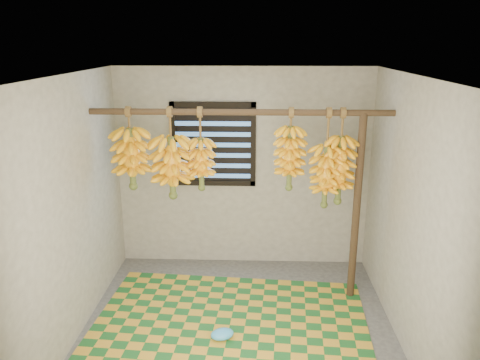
{
  "coord_description": "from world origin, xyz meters",
  "views": [
    {
      "loc": [
        0.17,
        -3.88,
        2.68
      ],
      "look_at": [
        0.0,
        0.55,
        1.35
      ],
      "focal_mm": 35.0,
      "sensor_mm": 36.0,
      "label": 1
    }
  ],
  "objects_px": {
    "woven_mat": "(228,333)",
    "support_post": "(356,209)",
    "plastic_bag": "(222,334)",
    "banana_bunch_a": "(132,159)",
    "banana_bunch_c": "(201,164)",
    "banana_bunch_b": "(172,167)",
    "banana_bunch_e": "(326,176)",
    "banana_bunch_d": "(290,158)",
    "banana_bunch_f": "(339,170)"
  },
  "relations": [
    {
      "from": "banana_bunch_e",
      "to": "banana_bunch_f",
      "type": "relative_size",
      "value": 1.04
    },
    {
      "from": "banana_bunch_a",
      "to": "banana_bunch_f",
      "type": "height_order",
      "value": "same"
    },
    {
      "from": "banana_bunch_b",
      "to": "banana_bunch_e",
      "type": "distance_m",
      "value": 1.57
    },
    {
      "from": "woven_mat",
      "to": "banana_bunch_a",
      "type": "relative_size",
      "value": 3.17
    },
    {
      "from": "woven_mat",
      "to": "plastic_bag",
      "type": "relative_size",
      "value": 12.0
    },
    {
      "from": "support_post",
      "to": "banana_bunch_f",
      "type": "height_order",
      "value": "banana_bunch_f"
    },
    {
      "from": "woven_mat",
      "to": "banana_bunch_e",
      "type": "distance_m",
      "value": 1.81
    },
    {
      "from": "support_post",
      "to": "woven_mat",
      "type": "bearing_deg",
      "value": -150.19
    },
    {
      "from": "support_post",
      "to": "banana_bunch_e",
      "type": "distance_m",
      "value": 0.49
    },
    {
      "from": "banana_bunch_f",
      "to": "woven_mat",
      "type": "bearing_deg",
      "value": -145.84
    },
    {
      "from": "banana_bunch_d",
      "to": "banana_bunch_e",
      "type": "distance_m",
      "value": 0.41
    },
    {
      "from": "banana_bunch_b",
      "to": "plastic_bag",
      "type": "bearing_deg",
      "value": -56.15
    },
    {
      "from": "banana_bunch_a",
      "to": "banana_bunch_d",
      "type": "height_order",
      "value": "same"
    },
    {
      "from": "banana_bunch_a",
      "to": "banana_bunch_f",
      "type": "bearing_deg",
      "value": -0.0
    },
    {
      "from": "woven_mat",
      "to": "support_post",
      "type": "bearing_deg",
      "value": 29.81
    },
    {
      "from": "support_post",
      "to": "banana_bunch_f",
      "type": "xyz_separation_m",
      "value": [
        -0.2,
        0.0,
        0.42
      ]
    },
    {
      "from": "banana_bunch_c",
      "to": "banana_bunch_e",
      "type": "relative_size",
      "value": 0.83
    },
    {
      "from": "banana_bunch_a",
      "to": "banana_bunch_c",
      "type": "height_order",
      "value": "same"
    },
    {
      "from": "banana_bunch_a",
      "to": "banana_bunch_b",
      "type": "relative_size",
      "value": 0.9
    },
    {
      "from": "support_post",
      "to": "banana_bunch_c",
      "type": "bearing_deg",
      "value": 180.0
    },
    {
      "from": "banana_bunch_a",
      "to": "banana_bunch_d",
      "type": "relative_size",
      "value": 1.0
    },
    {
      "from": "banana_bunch_e",
      "to": "woven_mat",
      "type": "bearing_deg",
      "value": -142.2
    },
    {
      "from": "banana_bunch_c",
      "to": "banana_bunch_d",
      "type": "distance_m",
      "value": 0.9
    },
    {
      "from": "plastic_bag",
      "to": "banana_bunch_f",
      "type": "relative_size",
      "value": 0.23
    },
    {
      "from": "banana_bunch_a",
      "to": "banana_bunch_e",
      "type": "bearing_deg",
      "value": -0.0
    },
    {
      "from": "support_post",
      "to": "banana_bunch_f",
      "type": "relative_size",
      "value": 2.04
    },
    {
      "from": "support_post",
      "to": "banana_bunch_a",
      "type": "distance_m",
      "value": 2.37
    },
    {
      "from": "support_post",
      "to": "plastic_bag",
      "type": "distance_m",
      "value": 1.84
    },
    {
      "from": "banana_bunch_b",
      "to": "banana_bunch_a",
      "type": "bearing_deg",
      "value": 180.0
    },
    {
      "from": "support_post",
      "to": "banana_bunch_e",
      "type": "bearing_deg",
      "value": 180.0
    },
    {
      "from": "banana_bunch_a",
      "to": "banana_bunch_b",
      "type": "xyz_separation_m",
      "value": [
        0.41,
        -0.0,
        -0.09
      ]
    },
    {
      "from": "banana_bunch_c",
      "to": "banana_bunch_f",
      "type": "relative_size",
      "value": 0.87
    },
    {
      "from": "plastic_bag",
      "to": "banana_bunch_f",
      "type": "bearing_deg",
      "value": 36.27
    },
    {
      "from": "plastic_bag",
      "to": "banana_bunch_a",
      "type": "distance_m",
      "value": 1.95
    },
    {
      "from": "plastic_bag",
      "to": "banana_bunch_f",
      "type": "distance_m",
      "value": 1.97
    },
    {
      "from": "support_post",
      "to": "banana_bunch_e",
      "type": "xyz_separation_m",
      "value": [
        -0.34,
        0.0,
        0.36
      ]
    },
    {
      "from": "support_post",
      "to": "banana_bunch_a",
      "type": "xyz_separation_m",
      "value": [
        -2.31,
        0.0,
        0.52
      ]
    },
    {
      "from": "banana_bunch_c",
      "to": "banana_bunch_e",
      "type": "height_order",
      "value": "same"
    },
    {
      "from": "support_post",
      "to": "woven_mat",
      "type": "relative_size",
      "value": 0.75
    },
    {
      "from": "banana_bunch_c",
      "to": "banana_bunch_b",
      "type": "bearing_deg",
      "value": 180.0
    },
    {
      "from": "banana_bunch_a",
      "to": "plastic_bag",
      "type": "bearing_deg",
      "value": -40.71
    },
    {
      "from": "banana_bunch_b",
      "to": "banana_bunch_f",
      "type": "xyz_separation_m",
      "value": [
        1.7,
        0.0,
        -0.01
      ]
    },
    {
      "from": "woven_mat",
      "to": "banana_bunch_f",
      "type": "xyz_separation_m",
      "value": [
        1.09,
        0.74,
        1.42
      ]
    },
    {
      "from": "plastic_bag",
      "to": "woven_mat",
      "type": "bearing_deg",
      "value": 62.74
    },
    {
      "from": "support_post",
      "to": "banana_bunch_d",
      "type": "height_order",
      "value": "banana_bunch_d"
    },
    {
      "from": "woven_mat",
      "to": "plastic_bag",
      "type": "xyz_separation_m",
      "value": [
        -0.05,
        -0.1,
        0.05
      ]
    },
    {
      "from": "banana_bunch_b",
      "to": "support_post",
      "type": "bearing_deg",
      "value": 0.0
    },
    {
      "from": "banana_bunch_d",
      "to": "plastic_bag",
      "type": "bearing_deg",
      "value": -127.23
    },
    {
      "from": "banana_bunch_b",
      "to": "banana_bunch_c",
      "type": "bearing_deg",
      "value": 0.0
    },
    {
      "from": "banana_bunch_e",
      "to": "banana_bunch_f",
      "type": "distance_m",
      "value": 0.15
    }
  ]
}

